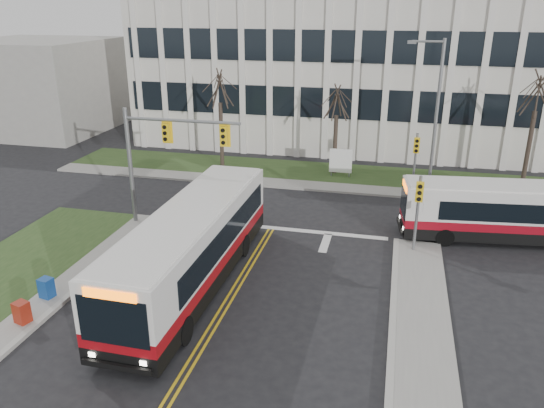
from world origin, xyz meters
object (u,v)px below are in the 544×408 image
at_px(bus_main, 192,249).
at_px(newspaper_box_blue, 47,289).
at_px(streetlight, 434,108).
at_px(bus_cross, 514,214).
at_px(directory_sign, 341,161).
at_px(newspaper_box_red, 22,314).

height_order(bus_main, newspaper_box_blue, bus_main).
distance_m(streetlight, bus_cross, 8.61).
bearing_deg(directory_sign, newspaper_box_blue, -117.41).
relative_size(streetlight, newspaper_box_blue, 9.68).
relative_size(directory_sign, bus_cross, 0.19).
distance_m(streetlight, bus_main, 17.90).
xyz_separation_m(directory_sign, bus_cross, (9.40, -8.00, 0.25)).
height_order(directory_sign, newspaper_box_blue, directory_sign).
bearing_deg(streetlight, newspaper_box_blue, -131.42).
distance_m(directory_sign, bus_main, 16.42).
bearing_deg(newspaper_box_blue, bus_main, 36.77).
distance_m(directory_sign, newspaper_box_blue, 20.69).
relative_size(bus_cross, newspaper_box_red, 11.23).
bearing_deg(newspaper_box_red, streetlight, 67.82).
bearing_deg(directory_sign, bus_main, -105.19).
bearing_deg(streetlight, bus_cross, -59.99).
bearing_deg(newspaper_box_red, bus_main, 56.68).
height_order(streetlight, bus_main, streetlight).
bearing_deg(newspaper_box_red, directory_sign, 81.25).
relative_size(newspaper_box_blue, newspaper_box_red, 1.00).
height_order(bus_main, bus_cross, bus_main).
distance_m(bus_main, newspaper_box_blue, 5.92).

